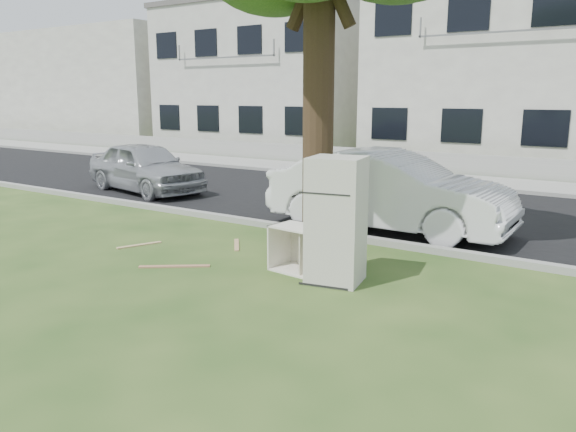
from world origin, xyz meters
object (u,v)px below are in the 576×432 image
Objects in this scene: fridge at (336,220)px; car_center at (389,191)px; cabinet at (302,249)px; car_left at (145,167)px.

fridge reaches higher than car_center.
car_left is at bearing 159.89° from cabinet.
fridge is 0.44× the size of car_left.
car_center is 7.56m from car_left.
car_center is at bearing 89.99° from fridge.
car_left is (-7.54, 0.54, -0.10)m from car_center.
car_center is (-0.00, 3.25, 0.44)m from cabinet.
fridge is at bearing -103.90° from car_left.
car_left reaches higher than cabinet.
car_center reaches higher than car_left.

